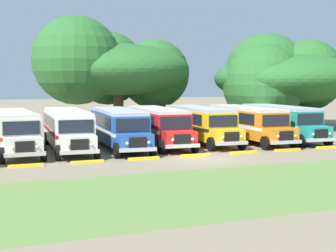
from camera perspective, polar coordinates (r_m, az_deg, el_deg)
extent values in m
plane|color=#84755B|center=(32.47, 3.70, -3.62)|extent=(220.00, 220.00, 0.00)
cube|color=olive|center=(25.08, 12.39, -6.33)|extent=(80.00, 9.92, 0.01)
cube|color=silver|center=(36.75, -17.04, -0.38)|extent=(2.67, 9.25, 2.10)
cube|color=red|center=(36.77, -17.03, -0.64)|extent=(2.70, 9.27, 0.24)
cube|color=black|center=(37.16, -15.16, 0.50)|extent=(0.19, 8.00, 0.80)
cube|color=beige|center=(36.66, -17.08, 1.42)|extent=(2.59, 9.14, 0.22)
cube|color=silver|center=(31.57, -15.97, -2.18)|extent=(2.23, 1.44, 1.05)
cube|color=black|center=(30.84, -15.80, -2.30)|extent=(1.10, 0.12, 0.70)
cube|color=#B7B7BC|center=(30.86, -15.77, -3.10)|extent=(2.40, 0.24, 0.24)
cube|color=black|center=(32.12, -16.17, -0.23)|extent=(2.20, 0.10, 0.84)
cube|color=red|center=(41.34, -17.72, 0.04)|extent=(0.90, 0.08, 1.30)
sphere|color=#EAE5C6|center=(30.89, -14.50, -2.26)|extent=(0.20, 0.20, 0.20)
sphere|color=#EAE5C6|center=(30.71, -17.08, -2.37)|extent=(0.20, 0.20, 0.20)
cylinder|color=black|center=(31.91, -13.83, -3.01)|extent=(0.30, 1.01, 1.00)
cylinder|color=black|center=(31.62, -18.13, -3.19)|extent=(0.30, 1.01, 1.00)
cylinder|color=black|center=(39.96, -15.75, -1.44)|extent=(0.30, 1.01, 1.00)
cube|color=silver|center=(37.05, -11.27, -0.21)|extent=(3.12, 9.35, 2.10)
cube|color=maroon|center=(37.07, -11.27, -0.47)|extent=(3.15, 9.37, 0.24)
cube|color=black|center=(37.48, -9.41, 0.64)|extent=(0.58, 7.98, 0.80)
cube|color=black|center=(37.18, -13.28, 0.54)|extent=(0.58, 7.98, 0.80)
cube|color=silver|center=(36.97, -11.30, 1.58)|extent=(3.03, 9.24, 0.22)
cube|color=silver|center=(31.88, -10.10, -1.99)|extent=(2.29, 1.55, 1.05)
cube|color=black|center=(31.15, -9.90, -2.11)|extent=(1.10, 0.17, 0.70)
cube|color=#B7B7BC|center=(31.17, -9.88, -2.90)|extent=(2.41, 0.36, 0.24)
cube|color=black|center=(32.44, -10.29, -0.06)|extent=(2.20, 0.21, 0.84)
cube|color=maroon|center=(41.64, -12.04, 0.20)|extent=(0.90, 0.12, 1.30)
sphere|color=#EAE5C6|center=(31.21, -8.62, -2.08)|extent=(0.20, 0.20, 0.20)
sphere|color=#EAE5C6|center=(31.01, -11.17, -2.16)|extent=(0.20, 0.20, 0.20)
cylinder|color=black|center=(32.24, -7.99, -2.83)|extent=(0.35, 1.02, 1.00)
cylinder|color=black|center=(31.91, -12.24, -2.98)|extent=(0.35, 1.02, 1.00)
cylinder|color=black|center=(40.28, -10.07, -1.28)|extent=(0.35, 1.02, 1.00)
cylinder|color=black|center=(40.01, -13.48, -1.38)|extent=(0.35, 1.02, 1.00)
cube|color=#23519E|center=(37.57, -5.66, -0.07)|extent=(3.22, 9.37, 2.10)
cube|color=silver|center=(37.58, -5.66, -0.32)|extent=(3.25, 9.39, 0.24)
cube|color=black|center=(38.10, -3.89, 0.77)|extent=(0.67, 7.98, 0.80)
cube|color=black|center=(37.58, -7.66, 0.68)|extent=(0.67, 7.98, 0.80)
cube|color=#B2B2B7|center=(37.48, -5.68, 1.70)|extent=(3.13, 9.26, 0.22)
cube|color=#23519E|center=(32.48, -3.72, -1.80)|extent=(2.30, 1.57, 1.05)
cube|color=black|center=(31.77, -3.40, -1.90)|extent=(1.10, 0.19, 0.70)
cube|color=#B7B7BC|center=(31.78, -3.38, -2.68)|extent=(2.41, 0.39, 0.24)
cube|color=black|center=(33.02, -4.01, 0.10)|extent=(2.20, 0.23, 0.84)
cube|color=silver|center=(42.09, -6.96, 0.33)|extent=(0.90, 0.13, 1.30)
sphere|color=#EAE5C6|center=(31.90, -2.16, -1.87)|extent=(0.20, 0.20, 0.20)
sphere|color=#EAE5C6|center=(31.56, -4.61, -1.96)|extent=(0.20, 0.20, 0.20)
cylinder|color=black|center=(32.95, -1.73, -2.61)|extent=(0.36, 1.02, 1.00)
cylinder|color=black|center=(32.38, -5.82, -2.77)|extent=(0.36, 1.02, 1.00)
cylinder|color=black|center=(40.84, -4.87, -1.13)|extent=(0.36, 1.02, 1.00)
cylinder|color=black|center=(40.39, -8.19, -1.23)|extent=(0.36, 1.02, 1.00)
cube|color=red|center=(39.19, -1.32, 0.17)|extent=(3.15, 9.36, 2.10)
cube|color=white|center=(39.20, -1.32, -0.08)|extent=(3.19, 9.38, 0.24)
cube|color=black|center=(39.81, 0.31, 0.97)|extent=(0.61, 7.98, 0.80)
cube|color=black|center=(39.09, -3.23, 0.89)|extent=(0.61, 7.98, 0.80)
cube|color=beige|center=(39.10, -1.32, 1.86)|extent=(3.07, 9.25, 0.22)
cube|color=red|center=(34.22, 1.23, -1.43)|extent=(2.29, 1.55, 1.05)
cube|color=black|center=(33.53, 1.65, -1.53)|extent=(1.10, 0.18, 0.70)
cube|color=#B7B7BC|center=(33.54, 1.67, -2.27)|extent=(2.41, 0.37, 0.24)
cube|color=black|center=(34.75, 0.87, 0.37)|extent=(2.20, 0.22, 0.84)
cube|color=white|center=(43.63, -3.06, 0.53)|extent=(0.90, 0.12, 1.30)
sphere|color=#EAE5C6|center=(33.72, 2.80, -1.49)|extent=(0.20, 0.20, 0.20)
sphere|color=#EAE5C6|center=(33.25, 0.54, -1.58)|extent=(0.20, 0.20, 0.20)
cylinder|color=black|center=(34.79, 3.04, -2.20)|extent=(0.35, 1.02, 1.00)
cylinder|color=black|center=(34.01, -0.74, -2.37)|extent=(0.35, 1.02, 1.00)
cylinder|color=black|center=(42.49, -0.93, -0.87)|extent=(0.35, 1.02, 1.00)
cylinder|color=black|center=(41.86, -4.07, -0.97)|extent=(0.35, 1.02, 1.00)
cube|color=yellow|center=(40.67, 3.43, 0.34)|extent=(2.98, 9.32, 2.10)
cube|color=black|center=(40.69, 3.43, 0.11)|extent=(3.01, 9.34, 0.24)
cube|color=black|center=(41.41, 4.90, 1.11)|extent=(0.46, 7.99, 0.80)
cube|color=black|center=(40.45, 1.61, 1.03)|extent=(0.46, 7.99, 0.80)
cube|color=#B2B2B7|center=(40.59, 3.44, 1.97)|extent=(2.89, 9.21, 0.22)
cube|color=yellow|center=(35.91, 6.67, -1.16)|extent=(2.27, 1.51, 1.05)
cube|color=black|center=(35.24, 7.19, -1.24)|extent=(1.10, 0.16, 0.70)
cube|color=#B7B7BC|center=(35.26, 7.21, -1.94)|extent=(2.41, 0.33, 0.24)
cube|color=black|center=(36.41, 6.23, 0.55)|extent=(2.20, 0.17, 0.84)
cube|color=black|center=(44.97, 1.17, 0.67)|extent=(0.90, 0.11, 1.30)
sphere|color=#EAE5C6|center=(35.51, 8.24, -1.21)|extent=(0.20, 0.20, 0.20)
sphere|color=#EAE5C6|center=(34.90, 6.20, -1.29)|extent=(0.20, 0.20, 0.20)
cylinder|color=black|center=(36.59, 8.28, -1.89)|extent=(0.33, 1.01, 1.00)
cylinder|color=black|center=(35.56, 4.85, -2.06)|extent=(0.33, 1.01, 1.00)
cylinder|color=black|center=(43.99, 3.37, -0.67)|extent=(0.33, 1.01, 1.00)
cylinder|color=black|center=(43.13, 0.42, -0.78)|extent=(0.33, 1.01, 1.00)
cube|color=orange|center=(41.68, 8.72, 0.41)|extent=(2.93, 9.31, 2.10)
cube|color=white|center=(41.70, 8.72, 0.18)|extent=(2.96, 9.33, 0.24)
cube|color=black|center=(42.52, 10.05, 1.16)|extent=(0.42, 7.99, 0.80)
cube|color=black|center=(41.33, 6.98, 1.09)|extent=(0.42, 7.99, 0.80)
cube|color=beige|center=(41.61, 8.74, 2.00)|extent=(2.85, 9.20, 0.22)
cube|color=orange|center=(37.16, 12.56, -1.04)|extent=(2.26, 1.50, 1.05)
cube|color=black|center=(36.54, 13.17, -1.11)|extent=(1.10, 0.15, 0.70)
cube|color=#B7B7BC|center=(36.55, 13.19, -1.79)|extent=(2.41, 0.31, 0.24)
cube|color=black|center=(37.64, 12.05, 0.62)|extent=(2.20, 0.16, 0.84)
cube|color=white|center=(45.81, 6.00, 0.73)|extent=(0.90, 0.10, 1.30)
sphere|color=#EAE5C6|center=(36.88, 14.13, -1.08)|extent=(0.20, 0.20, 0.20)
sphere|color=#EAE5C6|center=(36.12, 12.28, -1.16)|extent=(0.20, 0.20, 0.20)
cylinder|color=black|center=(37.95, 14.00, -1.74)|extent=(0.33, 1.01, 1.00)
cylinder|color=black|center=(36.69, 10.86, -1.91)|extent=(0.33, 1.01, 1.00)
cylinder|color=black|center=(44.98, 8.25, -0.59)|extent=(0.33, 1.01, 1.00)
cylinder|color=black|center=(43.92, 5.48, -0.69)|extent=(0.33, 1.01, 1.00)
cube|color=teal|center=(43.68, 12.36, 0.56)|extent=(3.18, 9.36, 2.10)
cube|color=white|center=(43.69, 12.35, 0.34)|extent=(3.21, 9.38, 0.24)
cube|color=black|center=(44.55, 13.59, 1.27)|extent=(0.64, 7.98, 0.80)
cube|color=black|center=(43.28, 10.72, 1.21)|extent=(0.64, 7.98, 0.80)
cube|color=#B2B2B7|center=(43.60, 12.39, 2.08)|extent=(3.09, 9.26, 0.22)
cube|color=teal|center=(39.25, 16.23, -0.80)|extent=(2.30, 1.56, 1.05)
cube|color=black|center=(38.64, 16.84, -0.86)|extent=(1.10, 0.18, 0.70)
cube|color=#B7B7BC|center=(38.65, 16.86, -1.50)|extent=(2.41, 0.38, 0.24)
cube|color=black|center=(39.72, 15.73, 0.77)|extent=(2.20, 0.22, 0.84)
cube|color=white|center=(47.72, 9.57, 0.86)|extent=(0.90, 0.13, 1.30)
sphere|color=#EAE5C6|center=(39.00, 17.73, -0.83)|extent=(0.20, 0.20, 0.20)
sphere|color=#EAE5C6|center=(38.21, 16.02, -0.91)|extent=(0.20, 0.20, 0.20)
cylinder|color=black|center=(40.07, 17.55, -1.47)|extent=(0.35, 1.02, 1.00)
cylinder|color=black|center=(38.74, 14.66, -1.62)|extent=(0.35, 1.02, 1.00)
cylinder|color=black|center=(46.95, 11.76, -0.40)|extent=(0.35, 1.02, 1.00)
cylinder|color=black|center=(45.82, 9.15, -0.50)|extent=(0.35, 1.02, 1.00)
cube|color=yellow|center=(30.21, -15.67, -4.32)|extent=(2.00, 0.36, 0.15)
cube|color=yellow|center=(30.80, -9.03, -4.01)|extent=(2.00, 0.36, 0.15)
cube|color=yellow|center=(31.79, -2.73, -3.67)|extent=(2.00, 0.36, 0.15)
cube|color=yellow|center=(33.13, 3.13, -3.31)|extent=(2.00, 0.36, 0.15)
cube|color=yellow|center=(34.79, 8.48, -2.96)|extent=(2.00, 0.36, 0.15)
cube|color=yellow|center=(36.73, 13.29, -2.61)|extent=(2.00, 0.36, 0.15)
cube|color=yellow|center=(38.90, 17.60, -2.29)|extent=(2.00, 0.36, 0.15)
cylinder|color=brown|center=(51.17, -5.58, 1.87)|extent=(1.02, 1.02, 4.10)
ellipsoid|color=#286028|center=(51.10, -5.62, 6.33)|extent=(14.45, 13.15, 5.16)
sphere|color=#286028|center=(54.42, -1.51, 5.87)|extent=(7.42, 7.42, 7.42)
sphere|color=#286028|center=(48.68, -10.26, 7.29)|extent=(8.37, 8.37, 8.37)
sphere|color=#286028|center=(54.91, -6.81, 6.48)|extent=(7.83, 7.83, 7.83)
cylinder|color=brown|center=(54.37, 13.34, 1.47)|extent=(0.83, 0.83, 3.21)
ellipsoid|color=#286028|center=(54.27, 13.42, 5.19)|extent=(15.71, 14.54, 5.12)
sphere|color=#286028|center=(57.56, 15.43, 5.54)|extent=(7.78, 7.78, 7.78)
sphere|color=#286028|center=(51.15, 10.68, 4.61)|extent=(8.05, 8.05, 8.05)
sphere|color=#286028|center=(57.70, 11.02, 5.57)|extent=(9.42, 9.42, 9.42)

